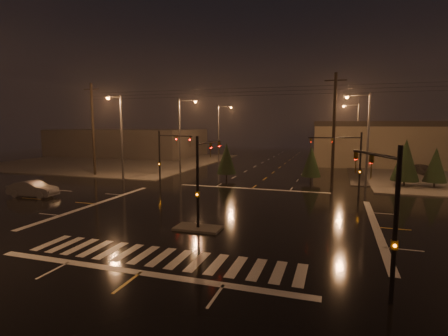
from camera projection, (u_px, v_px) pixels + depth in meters
The scene contains 24 objects.
ground at pixel (218, 214), 26.33m from camera, with size 140.00×140.00×0.00m, color black.
sidewalk_nw at pixel (116, 161), 63.78m from camera, with size 36.00×36.00×0.12m, color #45423E.
median_island at pixel (198, 228), 22.54m from camera, with size 3.00×1.60×0.15m, color #45423E.
crosswalk at pixel (161, 257), 17.83m from camera, with size 15.00×2.60×0.01m, color beige.
stop_bar_near at pixel (140, 273), 15.94m from camera, with size 16.00×0.50×0.01m, color beige.
stop_bar_far at pixel (252, 189), 36.71m from camera, with size 16.00×0.50×0.01m, color beige.
commercial_block at pixel (129, 142), 76.29m from camera, with size 30.00×18.00×5.60m, color #423D3A.
signal_mast_median at pixel (203, 170), 22.96m from camera, with size 0.25×4.59×6.00m.
signal_mast_ne at pixel (349, 156), 32.54m from camera, with size 4.84×1.86×6.00m.
signal_mast_nw at pixel (166, 151), 38.31m from camera, with size 4.84×1.86×6.00m.
signal_mast_se at pixel (386, 203), 13.54m from camera, with size 1.55×3.87×6.00m.
streetlight_1 at pixel (182, 131), 46.00m from camera, with size 2.77×0.32×10.00m.
streetlight_2 at pixel (220, 130), 61.11m from camera, with size 2.77×0.32×10.00m.
streetlight_3 at pixel (365, 133), 37.31m from camera, with size 2.77×0.32×10.00m.
streetlight_4 at pixel (356, 130), 56.20m from camera, with size 2.77×0.32×10.00m.
streetlight_5 at pixel (120, 132), 41.03m from camera, with size 0.32×2.77×10.00m.
utility_pole_0 at pixel (93, 129), 45.48m from camera, with size 2.20×0.32×12.00m.
utility_pole_1 at pixel (334, 130), 36.35m from camera, with size 2.20×0.32×12.00m.
conifer_0 at pixel (406, 160), 37.41m from camera, with size 2.87×2.87×5.19m.
conifer_1 at pixel (436, 165), 36.55m from camera, with size 2.32×2.32×4.33m.
conifer_3 at pixel (226, 159), 42.66m from camera, with size 2.39×2.39×4.44m.
conifer_4 at pixel (311, 162), 40.37m from camera, with size 2.23×2.23×4.18m.
car_parked at pixel (423, 169), 46.79m from camera, with size 1.70×4.22×1.44m, color black.
car_crossing at pixel (33, 189), 32.53m from camera, with size 1.62×4.63×1.53m, color slate.
Camera 1 is at (8.31, -24.31, 6.74)m, focal length 28.00 mm.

